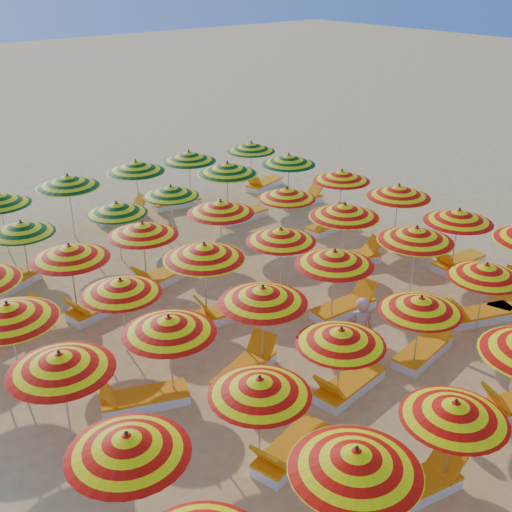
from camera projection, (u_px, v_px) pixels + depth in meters
name	position (u px, v px, depth m)	size (l,w,h in m)	color
ground	(269.00, 323.00, 15.41)	(120.00, 120.00, 0.00)	#E4B665
umbrella_7	(356.00, 460.00, 8.73)	(2.24, 2.24, 2.00)	silver
umbrella_8	(455.00, 410.00, 9.95)	(2.27, 2.27, 1.81)	silver
umbrella_12	(127.00, 444.00, 9.10)	(2.29, 2.29, 1.94)	silver
umbrella_13	(260.00, 386.00, 10.47)	(1.83, 1.83, 1.84)	silver
umbrella_14	(341.00, 336.00, 11.90)	(2.16, 2.16, 1.81)	silver
umbrella_15	(421.00, 304.00, 13.00)	(2.14, 2.14, 1.81)	silver
umbrella_16	(486.00, 271.00, 14.37)	(1.86, 1.86, 1.82)	silver
umbrella_18	(60.00, 362.00, 10.89)	(2.39, 2.39, 1.97)	silver
umbrella_19	(169.00, 325.00, 12.08)	(2.28, 2.28, 1.92)	silver
umbrella_20	(263.00, 295.00, 13.06)	(2.09, 2.09, 1.98)	silver
umbrella_21	(335.00, 258.00, 14.71)	(2.01, 2.01, 1.96)	silver
umbrella_22	(416.00, 234.00, 15.78)	(2.52, 2.52, 2.04)	silver
umbrella_23	(459.00, 216.00, 17.08)	(2.41, 2.41, 1.96)	silver
umbrella_24	(8.00, 312.00, 12.32)	(2.31, 2.31, 2.03)	silver
umbrella_25	(121.00, 286.00, 13.64)	(1.85, 1.85, 1.84)	silver
umbrella_26	(204.00, 252.00, 14.80)	(2.19, 2.19, 2.06)	silver
umbrella_27	(281.00, 235.00, 16.07)	(2.35, 2.35, 1.89)	silver
umbrella_28	(345.00, 210.00, 17.25)	(2.35, 2.35, 2.04)	silver
umbrella_29	(399.00, 191.00, 18.71)	(2.52, 2.52, 2.03)	silver
umbrella_31	(70.00, 252.00, 14.96)	(2.47, 2.47, 1.97)	silver
umbrella_32	(143.00, 229.00, 16.33)	(2.36, 2.36, 1.93)	silver
umbrella_33	(221.00, 207.00, 17.67)	(2.43, 2.43, 1.98)	silver
umbrella_34	(287.00, 193.00, 19.04)	(2.06, 2.06, 1.85)	silver
umbrella_35	(342.00, 176.00, 20.34)	(1.89, 1.89, 1.93)	silver
umbrella_37	(21.00, 227.00, 16.69)	(2.09, 2.09, 1.81)	silver
umbrella_38	(117.00, 208.00, 18.00)	(2.01, 2.01, 1.81)	silver
umbrella_39	(171.00, 191.00, 19.36)	(1.83, 1.83, 1.80)	silver
umbrella_40	(227.00, 168.00, 20.56)	(2.40, 2.40, 2.10)	silver
umbrella_41	(289.00, 159.00, 21.87)	(2.16, 2.16, 1.96)	silver
umbrella_44	(68.00, 181.00, 19.45)	(2.56, 2.56, 2.07)	silver
umbrella_45	(136.00, 166.00, 20.92)	(1.99, 1.99, 2.04)	silver
umbrella_46	(189.00, 156.00, 22.15)	(2.15, 2.15, 1.98)	silver
umbrella_47	(251.00, 147.00, 23.59)	(2.19, 2.19, 1.89)	silver
lounger_3	(414.00, 488.00, 10.42)	(1.81, 0.91, 0.69)	white
lounger_6	(290.00, 450.00, 11.21)	(1.82, 0.99, 0.69)	white
lounger_7	(348.00, 385.00, 12.91)	(1.79, 0.80, 0.69)	white
lounger_8	(424.00, 350.00, 14.08)	(1.80, 0.86, 0.69)	white
lounger_9	(479.00, 315.00, 15.46)	(1.83, 1.16, 0.69)	white
lounger_10	(507.00, 297.00, 16.26)	(1.83, 1.05, 0.69)	white
lounger_11	(142.00, 399.00, 12.52)	(1.82, 1.18, 0.69)	white
lounger_12	(245.00, 369.00, 13.41)	(1.83, 1.09, 0.69)	white
lounger_13	(345.00, 307.00, 15.80)	(1.77, 0.69, 0.69)	white
lounger_14	(458.00, 262.00, 18.13)	(1.76, 0.68, 0.69)	white
lounger_15	(229.00, 311.00, 15.62)	(1.80, 0.84, 0.69)	white
lounger_16	(352.00, 258.00, 18.40)	(1.83, 1.15, 0.69)	white
lounger_17	(410.00, 240.00, 19.53)	(1.82, 1.19, 0.69)	white
lounger_18	(11.00, 328.00, 14.92)	(1.82, 0.99, 0.69)	white
lounger_19	(100.00, 307.00, 15.79)	(1.81, 0.88, 0.69)	white
lounger_20	(162.00, 277.00, 17.31)	(1.81, 0.92, 0.69)	white
lounger_21	(330.00, 225.00, 20.65)	(1.78, 0.75, 0.69)	white
lounger_23	(9.00, 284.00, 16.91)	(1.82, 1.16, 0.69)	white
lounger_24	(243.00, 215.00, 21.47)	(1.74, 0.59, 0.69)	white
lounger_25	(300.00, 199.00, 22.88)	(1.81, 0.90, 0.69)	white
lounger_27	(123.00, 215.00, 21.50)	(1.75, 0.65, 0.69)	white
lounger_28	(175.00, 203.00, 22.55)	(1.80, 0.85, 0.69)	white
lounger_29	(264.00, 184.00, 24.42)	(1.82, 1.03, 0.69)	white
beachgoer_a	(360.00, 330.00, 13.65)	(0.57, 0.37, 1.56)	tan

